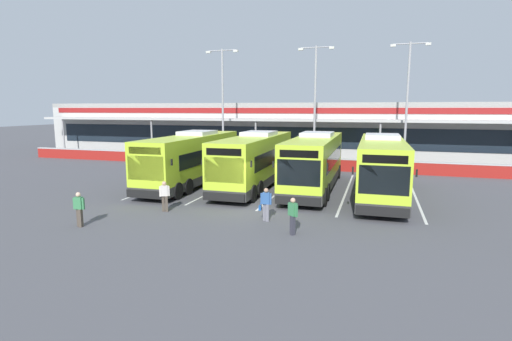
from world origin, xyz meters
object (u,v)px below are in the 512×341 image
at_px(pedestrian_near_bin, 79,208).
at_px(lamp_post_west, 223,99).
at_px(lamp_post_centre, 315,99).
at_px(lamp_post_east, 407,98).
at_px(pedestrian_with_handbag, 266,204).
at_px(coach_bus_leftmost, 192,160).
at_px(coach_bus_centre, 315,163).
at_px(coach_bus_left_centre, 255,161).
at_px(pedestrian_child, 293,215).
at_px(coach_bus_right_centre, 381,168).
at_px(pedestrian_in_dark_coat, 165,195).

xyz_separation_m(pedestrian_near_bin, lamp_post_west, (-1.64, 21.71, 5.42)).
xyz_separation_m(lamp_post_centre, lamp_post_east, (8.00, 0.25, 0.00)).
bearing_deg(pedestrian_with_handbag, coach_bus_leftmost, 135.70).
height_order(coach_bus_centre, pedestrian_with_handbag, coach_bus_centre).
bearing_deg(coach_bus_left_centre, pedestrian_child, -64.03).
xyz_separation_m(coach_bus_left_centre, coach_bus_right_centre, (8.35, -0.64, 0.00)).
bearing_deg(pedestrian_in_dark_coat, pedestrian_with_handbag, -1.03).
xyz_separation_m(coach_bus_right_centre, pedestrian_in_dark_coat, (-10.89, -7.28, -0.91)).
height_order(coach_bus_leftmost, pedestrian_in_dark_coat, coach_bus_leftmost).
relative_size(coach_bus_left_centre, lamp_post_centre, 1.11).
distance_m(coach_bus_centre, pedestrian_child, 10.03).
distance_m(pedestrian_near_bin, lamp_post_east, 27.88).
relative_size(pedestrian_child, pedestrian_near_bin, 1.00).
height_order(coach_bus_leftmost, coach_bus_left_centre, same).
xyz_separation_m(pedestrian_near_bin, lamp_post_east, (15.24, 22.71, 5.42)).
xyz_separation_m(pedestrian_with_handbag, lamp_post_centre, (-0.69, 19.01, 5.43)).
distance_m(pedestrian_with_handbag, pedestrian_child, 2.36).
height_order(lamp_post_west, lamp_post_centre, same).
relative_size(coach_bus_centre, lamp_post_west, 1.11).
bearing_deg(pedestrian_near_bin, pedestrian_with_handbag, 23.56).
distance_m(coach_bus_leftmost, lamp_post_east, 19.56).
bearing_deg(pedestrian_near_bin, coach_bus_leftmost, 87.91).
bearing_deg(pedestrian_near_bin, coach_bus_centre, 52.65).
xyz_separation_m(coach_bus_right_centre, lamp_post_west, (-14.88, 10.88, 4.50)).
bearing_deg(lamp_post_east, pedestrian_near_bin, -123.86).
xyz_separation_m(coach_bus_centre, pedestrian_in_dark_coat, (-6.63, -8.21, -0.91)).
relative_size(pedestrian_near_bin, lamp_post_east, 0.15).
distance_m(coach_bus_right_centre, pedestrian_in_dark_coat, 13.13).
relative_size(coach_bus_right_centre, lamp_post_centre, 1.11).
xyz_separation_m(coach_bus_centre, pedestrian_with_handbag, (-1.06, -8.31, -0.93)).
height_order(pedestrian_near_bin, lamp_post_centre, lamp_post_centre).
bearing_deg(lamp_post_west, pedestrian_near_bin, -85.68).
relative_size(coach_bus_leftmost, coach_bus_centre, 1.00).
distance_m(coach_bus_left_centre, lamp_post_east, 15.93).
bearing_deg(pedestrian_in_dark_coat, lamp_post_west, 102.39).
xyz_separation_m(coach_bus_left_centre, lamp_post_east, (10.35, 11.24, 4.50)).
distance_m(coach_bus_right_centre, lamp_post_east, 12.86).
height_order(coach_bus_centre, lamp_post_west, lamp_post_west).
bearing_deg(lamp_post_east, coach_bus_centre, -119.76).
distance_m(coach_bus_right_centre, pedestrian_child, 9.79).
height_order(coach_bus_right_centre, lamp_post_centre, lamp_post_centre).
relative_size(pedestrian_with_handbag, lamp_post_centre, 0.15).
distance_m(coach_bus_right_centre, pedestrian_with_handbag, 9.15).
relative_size(coach_bus_right_centre, lamp_post_west, 1.11).
bearing_deg(coach_bus_centre, coach_bus_leftmost, -173.57).
bearing_deg(lamp_post_centre, pedestrian_with_handbag, -87.94).
relative_size(coach_bus_centre, pedestrian_with_handbag, 7.52).
xyz_separation_m(pedestrian_in_dark_coat, lamp_post_east, (12.89, 19.16, 5.42)).
bearing_deg(pedestrian_near_bin, lamp_post_east, 56.14).
height_order(coach_bus_left_centre, pedestrian_child, coach_bus_left_centre).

